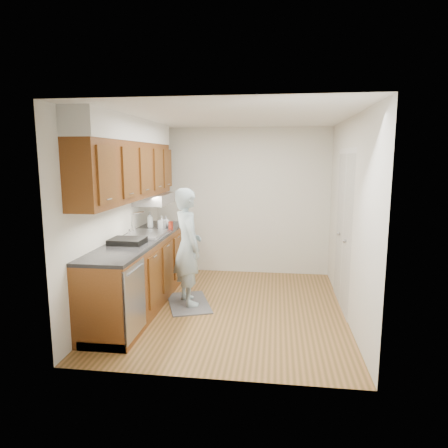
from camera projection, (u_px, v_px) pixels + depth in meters
The scene contains 16 objects.
floor at pixel (229, 308), 5.37m from camera, with size 3.50×3.50×0.00m, color #9B693B.
ceiling at pixel (230, 117), 4.95m from camera, with size 3.50×3.50×0.00m, color white.
wall_left at pixel (119, 214), 5.35m from camera, with size 0.02×3.50×2.50m, color silver.
wall_right at pixel (349, 219), 4.96m from camera, with size 0.02×3.50×2.50m, color silver.
wall_back at pixel (241, 201), 6.87m from camera, with size 3.00×0.02×2.50m, color silver.
counter at pixel (142, 270), 5.44m from camera, with size 0.64×2.80×1.30m.
upper_cabinets at pixel (130, 161), 5.26m from camera, with size 0.47×2.80×1.21m.
closet_door at pixel (343, 232), 5.30m from camera, with size 0.02×1.22×2.05m, color silver.
floor_mat at pixel (189, 303), 5.53m from camera, with size 0.53×0.89×0.02m, color slate.
person at pixel (188, 239), 5.38m from camera, with size 0.63×0.42×1.80m, color #A1BAC4.
soap_bottle_a at pixel (150, 220), 6.06m from camera, with size 0.10×0.10×0.25m, color #B6BFC6.
soap_bottle_b at pixel (162, 222), 6.02m from camera, with size 0.08×0.09×0.19m, color #B6BFC6.
soap_bottle_c at pixel (166, 221), 6.16m from camera, with size 0.13×0.13×0.17m, color #B6BFC6.
soda_can at pixel (171, 226), 5.91m from camera, with size 0.07×0.07×0.13m, color #A22C1B.
steel_can at pixel (159, 224), 6.07m from camera, with size 0.07×0.07×0.12m, color #A5A5AA.
dish_rack at pixel (127, 241), 4.97m from camera, with size 0.41×0.35×0.07m, color black.
Camera 1 is at (0.59, -5.07, 2.01)m, focal length 32.00 mm.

